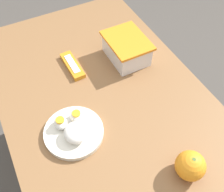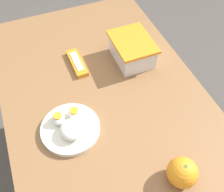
# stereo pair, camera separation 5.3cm
# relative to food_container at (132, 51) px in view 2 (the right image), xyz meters

# --- Properties ---
(ground_plane) EXTENTS (10.00, 10.00, 0.00)m
(ground_plane) POSITION_rel_food_container_xyz_m (0.22, -0.17, -0.76)
(ground_plane) COLOR #4C4742
(table) EXTENTS (1.30, 0.71, 0.72)m
(table) POSITION_rel_food_container_xyz_m (0.22, -0.17, -0.14)
(table) COLOR brown
(table) RESTS_ON ground_plane
(food_container) EXTENTS (0.19, 0.15, 0.09)m
(food_container) POSITION_rel_food_container_xyz_m (0.00, 0.00, 0.00)
(food_container) COLOR white
(food_container) RESTS_ON table
(orange_fruit) EXTENTS (0.09, 0.09, 0.09)m
(orange_fruit) POSITION_rel_food_container_xyz_m (0.50, -0.07, 0.00)
(orange_fruit) COLOR orange
(orange_fruit) RESTS_ON table
(rice_plate) EXTENTS (0.19, 0.19, 0.06)m
(rice_plate) POSITION_rel_food_container_xyz_m (0.23, -0.32, -0.02)
(rice_plate) COLOR silver
(rice_plate) RESTS_ON table
(candy_bar) EXTENTS (0.15, 0.05, 0.02)m
(candy_bar) POSITION_rel_food_container_xyz_m (-0.05, -0.21, -0.03)
(candy_bar) COLOR orange
(candy_bar) RESTS_ON table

